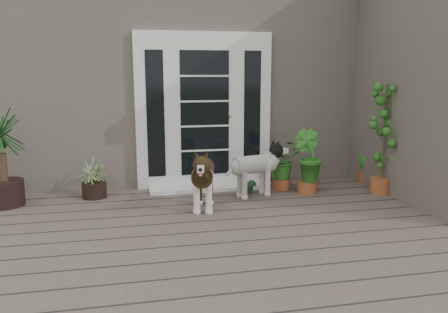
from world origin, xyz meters
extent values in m
cube|color=#6B5B4C|center=(0.00, 0.40, 0.06)|extent=(6.20, 4.60, 0.12)
cube|color=#665E54|center=(0.00, 4.65, 1.55)|extent=(7.40, 4.00, 3.10)
cube|color=white|center=(-0.20, 2.60, 1.19)|extent=(1.90, 0.14, 2.15)
cube|color=white|center=(-0.20, 2.40, 0.14)|extent=(1.60, 0.40, 0.05)
imported|color=#1D6620|center=(0.81, 2.16, 0.43)|extent=(0.61, 0.61, 0.63)
imported|color=#204F16|center=(1.08, 1.93, 0.44)|extent=(0.59, 0.59, 0.64)
imported|color=#235017|center=(2.22, 2.32, 0.43)|extent=(0.43, 0.43, 0.63)
camera|label=1|loc=(-1.23, -3.57, 1.74)|focal=35.86mm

